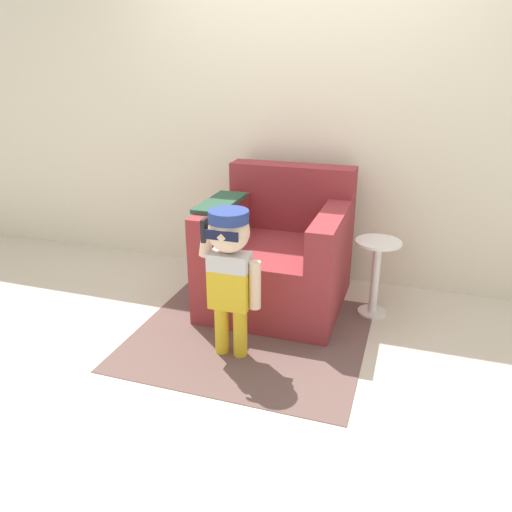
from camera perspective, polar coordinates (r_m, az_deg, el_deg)
ground_plane at (r=3.53m, az=2.03°, el=-6.39°), size 10.00×10.00×0.00m
wall_back at (r=3.86m, az=5.56°, el=16.21°), size 10.00×0.05×2.60m
armchair at (r=3.55m, az=2.60°, el=-0.03°), size 0.94×0.96×0.94m
person_child at (r=2.80m, az=-3.01°, el=-0.66°), size 0.37×0.28×0.90m
side_table at (r=3.47m, az=13.53°, el=-1.66°), size 0.31×0.31×0.54m
rug at (r=3.26m, az=-0.67°, el=-8.92°), size 1.45×1.36×0.01m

